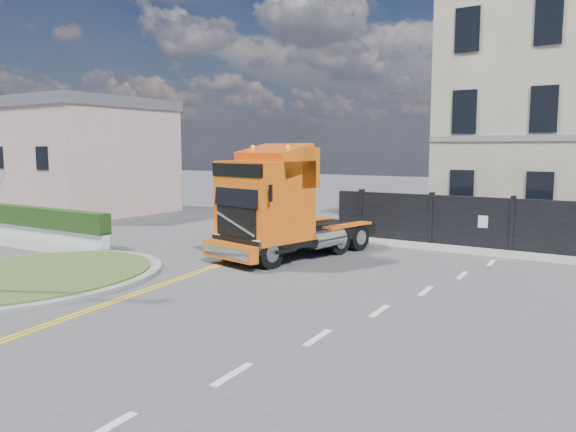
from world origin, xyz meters
The scene contains 8 objects.
ground centered at (0.00, 0.00, 0.00)m, with size 120.00×120.00×0.00m, color #424244.
traffic_island centered at (-7.00, -3.00, 0.08)m, with size 6.80×6.80×0.17m.
hedge_wall centered at (-13.00, 1.50, 0.74)m, with size 8.00×0.55×1.35m.
pavement_side centered at (-13.00, 0.40, 0.05)m, with size 8.50×1.80×0.10m, color gray.
seaside_bldg_pink centered at (-20.00, 9.00, 3.00)m, with size 8.00×8.00×6.00m, color #CCA09F.
seaside_bldg_cream centered at (-28.00, 11.00, 2.50)m, with size 9.00×8.00×5.00m, color silver.
pavement_far centered at (6.00, 8.10, 0.06)m, with size 20.00×1.60×0.12m, color gray.
truck centered at (-2.62, 3.61, 1.71)m, with size 3.65×6.73×3.82m.
Camera 1 is at (8.09, -12.31, 3.80)m, focal length 35.00 mm.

